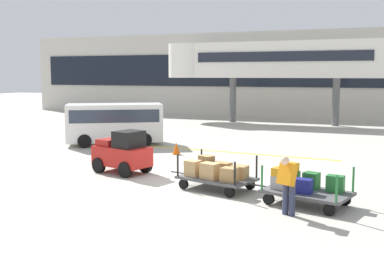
# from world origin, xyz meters

# --- Properties ---
(ground_plane) EXTENTS (120.00, 120.00, 0.00)m
(ground_plane) POSITION_xyz_m (0.00, 0.00, 0.00)
(ground_plane) COLOR #B2ADA0
(apron_lead_line) EXTENTS (14.02, 1.37, 0.01)m
(apron_lead_line) POSITION_xyz_m (-2.59, 6.63, 0.00)
(apron_lead_line) COLOR yellow
(apron_lead_line) RESTS_ON ground_plane
(terminal_building) EXTENTS (52.28, 2.51, 7.20)m
(terminal_building) POSITION_xyz_m (0.00, 25.98, 3.61)
(terminal_building) COLOR #BCB7AD
(terminal_building) RESTS_ON ground_plane
(jet_bridge) EXTENTS (15.75, 3.00, 5.95)m
(jet_bridge) POSITION_xyz_m (-2.37, 19.99, 4.61)
(jet_bridge) COLOR silver
(jet_bridge) RESTS_ON ground_plane
(baggage_tug) EXTENTS (2.32, 1.70, 1.58)m
(baggage_tug) POSITION_xyz_m (-2.95, 0.63, 0.75)
(baggage_tug) COLOR red
(baggage_tug) RESTS_ON ground_plane
(baggage_cart_lead) EXTENTS (3.08, 1.96, 1.10)m
(baggage_cart_lead) POSITION_xyz_m (1.03, -0.48, 0.53)
(baggage_cart_lead) COLOR #4C4C4F
(baggage_cart_lead) RESTS_ON ground_plane
(baggage_cart_middle) EXTENTS (3.08, 1.96, 1.10)m
(baggage_cart_middle) POSITION_xyz_m (3.87, -1.22, 0.52)
(baggage_cart_middle) COLOR #4C4C4F
(baggage_cart_middle) RESTS_ON ground_plane
(baggage_handler) EXTENTS (0.54, 0.55, 1.56)m
(baggage_handler) POSITION_xyz_m (3.62, -2.47, 0.87)
(baggage_handler) COLOR #2D334C
(baggage_handler) RESTS_ON ground_plane
(shuttle_van) EXTENTS (5.10, 4.09, 2.10)m
(shuttle_van) POSITION_xyz_m (-6.82, 6.63, 1.23)
(shuttle_van) COLOR white
(shuttle_van) RESTS_ON ground_plane
(safety_cone_near) EXTENTS (0.36, 0.36, 0.55)m
(safety_cone_near) POSITION_xyz_m (-2.69, 5.02, 0.28)
(safety_cone_near) COLOR #EA590F
(safety_cone_near) RESTS_ON ground_plane
(safety_cone_far) EXTENTS (0.36, 0.36, 0.55)m
(safety_cone_far) POSITION_xyz_m (-4.34, 3.11, 0.28)
(safety_cone_far) COLOR orange
(safety_cone_far) RESTS_ON ground_plane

